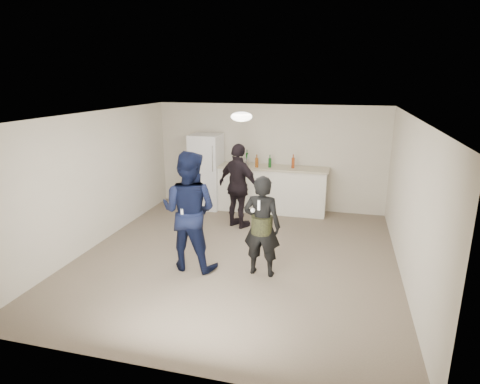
% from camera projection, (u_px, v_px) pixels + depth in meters
% --- Properties ---
extents(floor, '(6.00, 6.00, 0.00)m').
position_uv_depth(floor, '(237.00, 257.00, 7.17)').
color(floor, '#6B5B4C').
rests_on(floor, ground).
extents(ceiling, '(6.00, 6.00, 0.00)m').
position_uv_depth(ceiling, '(237.00, 115.00, 6.48)').
color(ceiling, silver).
rests_on(ceiling, wall_back).
extents(wall_back, '(6.00, 0.00, 6.00)m').
position_uv_depth(wall_back, '(269.00, 157.00, 9.62)').
color(wall_back, beige).
rests_on(wall_back, floor).
extents(wall_front, '(6.00, 0.00, 6.00)m').
position_uv_depth(wall_front, '(161.00, 267.00, 4.03)').
color(wall_front, beige).
rests_on(wall_front, floor).
extents(wall_left, '(0.00, 6.00, 6.00)m').
position_uv_depth(wall_left, '(95.00, 180.00, 7.49)').
color(wall_left, beige).
rests_on(wall_left, floor).
extents(wall_right, '(0.00, 6.00, 6.00)m').
position_uv_depth(wall_right, '(410.00, 201.00, 6.16)').
color(wall_right, beige).
rests_on(wall_right, floor).
extents(counter, '(2.60, 0.56, 1.05)m').
position_uv_depth(counter, '(270.00, 190.00, 9.49)').
color(counter, white).
rests_on(counter, floor).
extents(counter_top, '(2.68, 0.64, 0.04)m').
position_uv_depth(counter_top, '(271.00, 168.00, 9.34)').
color(counter_top, '#BDB192').
rests_on(counter_top, counter).
extents(fridge, '(0.70, 0.70, 1.80)m').
position_uv_depth(fridge, '(207.00, 172.00, 9.69)').
color(fridge, white).
rests_on(fridge, floor).
extents(fridge_handle, '(0.02, 0.02, 0.60)m').
position_uv_depth(fridge_handle, '(212.00, 159.00, 9.17)').
color(fridge_handle, '#BABABE').
rests_on(fridge_handle, fridge).
extents(ceiling_dome, '(0.36, 0.36, 0.16)m').
position_uv_depth(ceiling_dome, '(241.00, 117.00, 6.78)').
color(ceiling_dome, white).
rests_on(ceiling_dome, ceiling).
extents(shaker, '(0.08, 0.08, 0.17)m').
position_uv_depth(shaker, '(247.00, 162.00, 9.41)').
color(shaker, '#B0B0B5').
rests_on(shaker, counter_top).
extents(man, '(1.01, 0.81, 1.98)m').
position_uv_depth(man, '(189.00, 211.00, 6.53)').
color(man, '#0F1940').
rests_on(man, floor).
extents(woman, '(0.62, 0.43, 1.65)m').
position_uv_depth(woman, '(262.00, 226.00, 6.33)').
color(woman, black).
rests_on(woman, floor).
extents(camo_shorts, '(0.34, 0.34, 0.28)m').
position_uv_depth(camo_shorts, '(262.00, 225.00, 6.32)').
color(camo_shorts, '#353B1B').
rests_on(camo_shorts, woman).
extents(spectator, '(1.14, 0.86, 1.79)m').
position_uv_depth(spectator, '(239.00, 186.00, 8.39)').
color(spectator, black).
rests_on(spectator, floor).
extents(remote_man, '(0.04, 0.04, 0.15)m').
position_uv_depth(remote_man, '(182.00, 213.00, 6.25)').
color(remote_man, silver).
rests_on(remote_man, man).
extents(nunchuk_man, '(0.07, 0.07, 0.07)m').
position_uv_depth(nunchuk_man, '(190.00, 217.00, 6.27)').
color(nunchuk_man, white).
rests_on(nunchuk_man, man).
extents(remote_woman, '(0.04, 0.04, 0.15)m').
position_uv_depth(remote_woman, '(259.00, 205.00, 5.98)').
color(remote_woman, white).
rests_on(remote_woman, woman).
extents(nunchuk_woman, '(0.07, 0.07, 0.07)m').
position_uv_depth(nunchuk_woman, '(253.00, 210.00, 6.06)').
color(nunchuk_woman, white).
rests_on(nunchuk_woman, woman).
extents(bottle_cluster, '(1.19, 0.37, 0.27)m').
position_uv_depth(bottle_cluster, '(265.00, 162.00, 9.32)').
color(bottle_cluster, '#B3BABE').
rests_on(bottle_cluster, counter_top).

